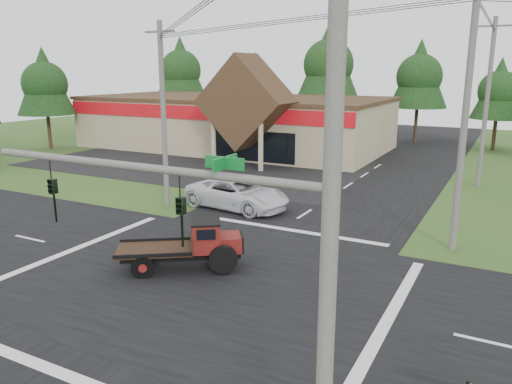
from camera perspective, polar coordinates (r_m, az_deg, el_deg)
The scene contains 18 objects.
ground at distance 19.64m, azimuth -5.75°, elevation -9.85°, with size 120.00×120.00×0.00m, color #314D1B.
road_ns at distance 19.64m, azimuth -5.75°, elevation -9.83°, with size 12.00×120.00×0.02m, color black.
road_ew at distance 19.64m, azimuth -5.75°, elevation -9.82°, with size 120.00×12.00×0.02m, color black.
parking_apron at distance 42.33m, azimuth -7.46°, elevation 3.00°, with size 28.00×14.00×0.02m, color black.
cvs_building at distance 51.67m, azimuth -2.33°, elevation 8.14°, with size 30.40×18.20×9.19m.
traffic_signal_mast at distance 9.22m, azimuth -1.74°, elevation -8.05°, with size 8.12×0.24×7.00m.
utility_pole_nr at distance 8.17m, azimuth 8.54°, elevation -2.10°, with size 2.00×0.30×11.00m.
utility_pole_nw at distance 29.29m, azimuth -10.54°, elevation 8.73°, with size 2.00×0.30×10.50m.
utility_pole_ne at distance 23.12m, azimuth 22.78°, elevation 7.86°, with size 2.00×0.30×11.50m.
utility_pole_n at distance 37.06m, azimuth 24.87°, elevation 9.27°, with size 2.00×0.30×11.20m.
tree_row_a at distance 67.98m, azimuth -8.61°, elevation 13.80°, with size 6.72×6.72×12.12m.
tree_row_b at distance 64.39m, azimuth -0.09°, elevation 12.77°, with size 5.60×5.60×10.10m.
tree_row_c at distance 59.43m, azimuth 8.28°, elevation 14.49°, with size 7.28×7.28×13.13m.
tree_row_d at distance 57.82m, azimuth 18.18°, elevation 12.65°, with size 6.16×6.16×11.11m.
tree_row_e at distance 55.01m, azimuth 26.05°, elevation 10.53°, with size 5.04×5.04×9.09m.
tree_side_w at distance 54.68m, azimuth -23.03°, elevation 11.52°, with size 5.60×5.60×10.10m.
antique_flatbed_truck at distance 20.35m, azimuth -8.56°, elevation -5.91°, with size 1.91×5.00×2.09m, color #610D13, non-canonical shape.
white_pickup at distance 28.94m, azimuth -2.15°, elevation -0.18°, with size 2.90×6.29×1.75m, color silver.
Camera 1 is at (10.04, -14.94, 7.85)m, focal length 35.00 mm.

